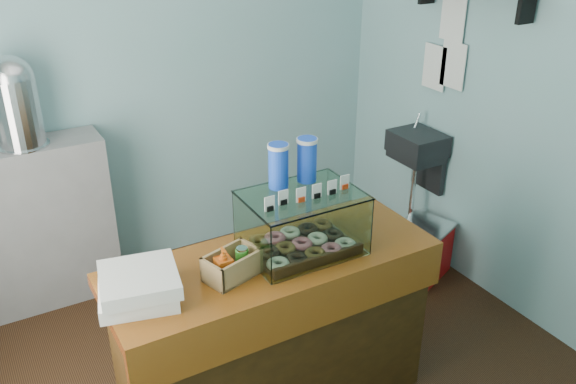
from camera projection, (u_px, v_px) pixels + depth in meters
ground at (254, 371)px, 3.48m from camera, size 3.50×3.50×0.00m
room_shell at (249, 78)px, 2.75m from camera, size 3.54×3.04×2.82m
counter at (274, 332)px, 3.08m from camera, size 1.60×0.60×0.90m
back_shelf at (31, 227)px, 3.86m from camera, size 1.00×0.32×1.10m
display_case at (300, 217)px, 2.91m from camera, size 0.55×0.41×0.52m
condiment_crate at (231, 265)px, 2.72m from camera, size 0.28×0.22×0.17m
pastry_boxes at (138, 286)px, 2.57m from camera, size 0.39×0.40×0.13m
coffee_urn at (15, 100)px, 3.51m from camera, size 0.30×0.30×0.54m
red_cooler at (420, 251)px, 4.28m from camera, size 0.53×0.47×0.38m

